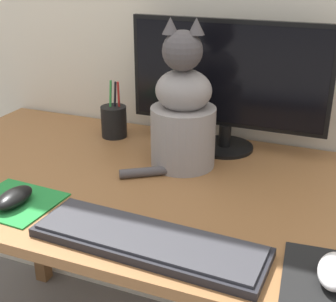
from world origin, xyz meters
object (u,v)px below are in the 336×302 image
Objects in this scene: keyboard at (148,241)px; pen_cup at (114,121)px; computer_mouse_left at (14,198)px; monitor at (228,81)px; computer_mouse_right at (335,271)px; cat at (182,114)px.

keyboard is 2.70× the size of pen_cup.
keyboard is 4.42× the size of computer_mouse_left.
monitor is 0.39m from pen_cup.
cat is at bearing 139.29° from computer_mouse_right.
monitor is 0.18m from cat.
cat reaches higher than pen_cup.
cat is at bearing -116.67° from monitor.
monitor is 1.18× the size of keyboard.
computer_mouse_left is 1.02× the size of computer_mouse_right.
keyboard is at bearing -4.97° from computer_mouse_left.
pen_cup is at bearing 145.07° from computer_mouse_right.
keyboard is at bearing -55.73° from pen_cup.
computer_mouse_left is 0.70m from computer_mouse_right.
pen_cup is (-0.35, -0.03, -0.16)m from monitor.
cat is (-0.42, 0.37, 0.12)m from computer_mouse_right.
computer_mouse_right is at bearing -34.93° from pen_cup.
pen_cup reaches higher than computer_mouse_left.
cat reaches higher than keyboard.
computer_mouse_left reaches higher than keyboard.
cat is (0.28, 0.36, 0.13)m from computer_mouse_left.
monitor is 3.19× the size of pen_cup.
cat reaches higher than computer_mouse_left.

